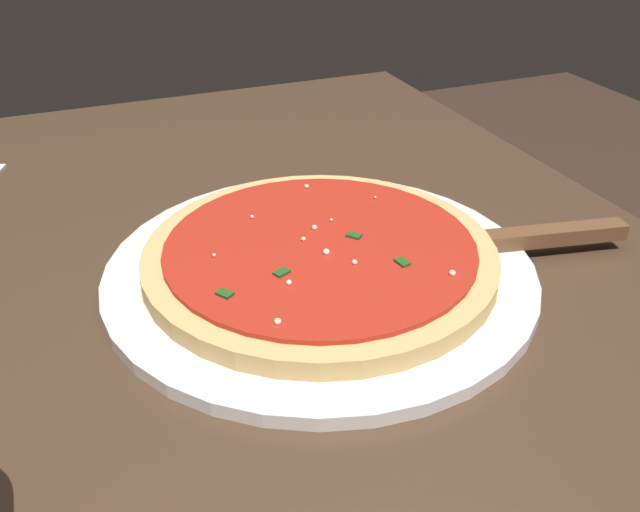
% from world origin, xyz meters
% --- Properties ---
extents(restaurant_table, '(1.09, 0.73, 0.76)m').
position_xyz_m(restaurant_table, '(0.00, 0.00, 0.61)').
color(restaurant_table, black).
rests_on(restaurant_table, ground_plane).
extents(serving_plate, '(0.35, 0.35, 0.01)m').
position_xyz_m(serving_plate, '(-0.03, 0.04, 0.76)').
color(serving_plate, white).
rests_on(serving_plate, restaurant_table).
extents(pizza, '(0.29, 0.29, 0.02)m').
position_xyz_m(pizza, '(-0.03, 0.04, 0.78)').
color(pizza, '#DBB26B').
rests_on(pizza, serving_plate).
extents(pizza_server, '(0.09, 0.22, 0.01)m').
position_xyz_m(pizza_server, '(0.00, 0.21, 0.77)').
color(pizza_server, silver).
rests_on(pizza_server, serving_plate).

